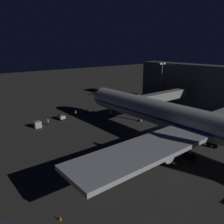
{
  "coord_description": "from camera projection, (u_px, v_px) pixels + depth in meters",
  "views": [
    {
      "loc": [
        39.82,
        30.35,
        20.48
      ],
      "look_at": [
        3.0,
        -15.07,
        3.5
      ],
      "focal_mm": 36.68,
      "sensor_mm": 36.0,
      "label": 1
    }
  ],
  "objects": [
    {
      "name": "ground_plane",
      "position": [
        163.0,
        139.0,
        52.43
      ],
      "size": [
        320.0,
        320.0,
        0.0
      ],
      "primitive_type": "plane",
      "color": "#383533"
    },
    {
      "name": "airliner_at_gate",
      "position": [
        198.0,
        124.0,
        44.82
      ],
      "size": [
        57.32,
        68.21,
        19.59
      ],
      "color": "silver",
      "rests_on": "ground_plane"
    },
    {
      "name": "jet_bridge",
      "position": [
        157.0,
        98.0,
        66.94
      ],
      "size": [
        21.88,
        3.4,
        7.37
      ],
      "color": "#9E9E99",
      "rests_on": "ground_plane"
    },
    {
      "name": "apron_floodlight_mast",
      "position": [
        161.0,
        80.0,
        81.88
      ],
      "size": [
        2.9,
        0.5,
        14.76
      ],
      "color": "#59595E",
      "rests_on": "ground_plane"
    },
    {
      "name": "baggage_tug_spare",
      "position": [
        61.0,
        117.0,
        65.84
      ],
      "size": [
        1.86,
        2.54,
        1.95
      ],
      "color": "silver",
      "rests_on": "ground_plane"
    },
    {
      "name": "baggage_container_near_belt",
      "position": [
        37.0,
        124.0,
        59.24
      ],
      "size": [
        1.71,
        1.55,
        1.69
      ],
      "primitive_type": "cube",
      "color": "#B7BABF",
      "rests_on": "ground_plane"
    },
    {
      "name": "ground_crew_near_nose_gear",
      "position": [
        48.0,
        122.0,
        61.07
      ],
      "size": [
        0.4,
        0.4,
        1.71
      ],
      "color": "black",
      "rests_on": "ground_plane"
    },
    {
      "name": "ground_crew_by_belt_loader",
      "position": [
        88.0,
        111.0,
        70.69
      ],
      "size": [
        0.4,
        0.4,
        1.79
      ],
      "color": "black",
      "rests_on": "ground_plane"
    },
    {
      "name": "ground_crew_marshaller_fwd",
      "position": [
        76.0,
        113.0,
        68.79
      ],
      "size": [
        0.4,
        0.4,
        1.72
      ],
      "color": "black",
      "rests_on": "ground_plane"
    },
    {
      "name": "traffic_cone_nose_port",
      "position": [
        105.0,
        112.0,
        72.39
      ],
      "size": [
        0.36,
        0.36,
        0.55
      ],
      "primitive_type": "cone",
      "color": "orange",
      "rests_on": "ground_plane"
    },
    {
      "name": "traffic_cone_nose_starboard",
      "position": [
        93.0,
        115.0,
        69.73
      ],
      "size": [
        0.36,
        0.36,
        0.55
      ],
      "primitive_type": "cone",
      "color": "orange",
      "rests_on": "ground_plane"
    },
    {
      "name": "traffic_cone_wingtip_svc_side",
      "position": [
        60.0,
        218.0,
        27.85
      ],
      "size": [
        0.36,
        0.36,
        0.55
      ],
      "primitive_type": "cone",
      "color": "orange",
      "rests_on": "ground_plane"
    }
  ]
}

